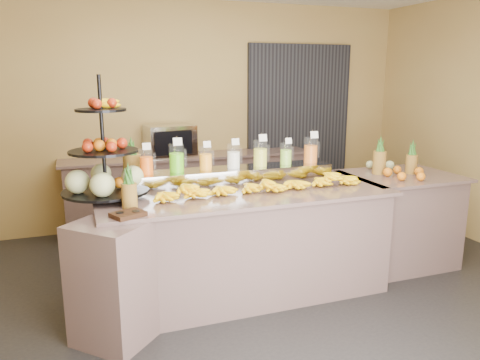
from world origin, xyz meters
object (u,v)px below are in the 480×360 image
banana_heap (260,184)px  condiment_caddy (128,214)px  fruit_stand (111,167)px  right_fruit_pile (400,168)px  pitcher_tray (234,176)px  oven_warmer (170,141)px

banana_heap → condiment_caddy: size_ratio=8.49×
fruit_stand → right_fruit_pile: 2.74m
pitcher_tray → fruit_stand: (-1.08, -0.10, 0.17)m
pitcher_tray → banana_heap: (0.12, -0.32, -0.02)m
right_fruit_pile → oven_warmer: size_ratio=0.76×
banana_heap → condiment_caddy: (-1.15, -0.36, -0.04)m
banana_heap → condiment_caddy: bearing=-162.4°
condiment_caddy → pitcher_tray: bearing=33.9°
fruit_stand → condiment_caddy: bearing=-75.8°
fruit_stand → right_fruit_pile: fruit_stand is taller
oven_warmer → pitcher_tray: bearing=-87.5°
pitcher_tray → oven_warmer: oven_warmer is taller
pitcher_tray → oven_warmer: bearing=98.2°
oven_warmer → right_fruit_pile: bearing=-50.5°
oven_warmer → condiment_caddy: bearing=-114.1°
pitcher_tray → right_fruit_pile: size_ratio=4.25×
pitcher_tray → condiment_caddy: 1.24m
condiment_caddy → oven_warmer: (0.78, 2.36, 0.17)m
fruit_stand → banana_heap: bearing=-1.7°
banana_heap → oven_warmer: 2.03m
fruit_stand → oven_warmer: size_ratio=1.72×
banana_heap → oven_warmer: bearing=100.4°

